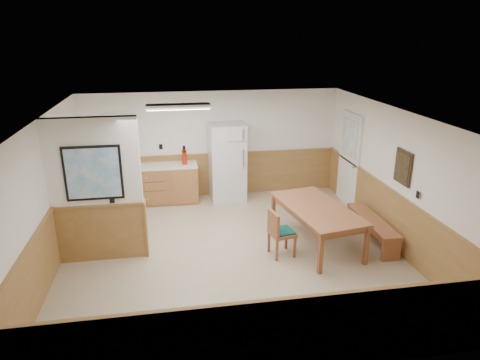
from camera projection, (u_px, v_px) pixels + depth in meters
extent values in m
plane|color=tan|center=(232.00, 252.00, 7.71)|extent=(6.00, 6.00, 0.00)
cube|color=silver|center=(231.00, 115.00, 6.89)|extent=(6.00, 6.00, 0.02)
cube|color=white|center=(212.00, 144.00, 10.10)|extent=(6.00, 0.02, 2.50)
cube|color=white|center=(394.00, 178.00, 7.78)|extent=(0.02, 6.00, 2.50)
cube|color=white|center=(46.00, 198.00, 6.83)|extent=(0.02, 6.00, 2.50)
cube|color=#AA7344|center=(213.00, 175.00, 10.32)|extent=(6.00, 0.04, 1.00)
cube|color=#AA7344|center=(388.00, 216.00, 8.03)|extent=(0.04, 6.00, 1.00)
cube|color=#AA7344|center=(54.00, 240.00, 7.08)|extent=(0.04, 6.00, 1.00)
cube|color=white|center=(93.00, 163.00, 6.97)|extent=(1.50, 0.15, 1.50)
cube|color=#AA7344|center=(101.00, 232.00, 7.38)|extent=(1.50, 0.17, 1.00)
cube|color=black|center=(93.00, 173.00, 6.93)|extent=(0.92, 0.03, 0.92)
cube|color=white|center=(93.00, 173.00, 6.91)|extent=(0.84, 0.01, 0.84)
cube|color=#A06138|center=(167.00, 184.00, 9.89)|extent=(1.40, 0.60, 0.86)
cube|color=#A06138|center=(102.00, 188.00, 9.66)|extent=(0.06, 0.60, 0.86)
cube|color=#A06138|center=(135.00, 186.00, 9.78)|extent=(0.06, 0.60, 0.86)
cube|color=beige|center=(148.00, 166.00, 9.68)|extent=(2.20, 0.60, 0.04)
cube|color=beige|center=(149.00, 160.00, 9.94)|extent=(2.20, 0.02, 0.10)
cube|color=white|center=(349.00, 161.00, 9.62)|extent=(0.05, 1.02, 2.15)
cube|color=white|center=(349.00, 161.00, 9.62)|extent=(0.04, 0.90, 2.05)
cube|color=silver|center=(350.00, 138.00, 9.44)|extent=(0.02, 0.76, 0.80)
cube|color=white|center=(120.00, 136.00, 9.64)|extent=(0.80, 0.03, 1.00)
cube|color=silver|center=(120.00, 136.00, 9.63)|extent=(0.70, 0.01, 0.90)
cube|color=#362615|center=(403.00, 167.00, 7.40)|extent=(0.03, 0.50, 0.60)
cube|color=black|center=(402.00, 167.00, 7.40)|extent=(0.01, 0.42, 0.52)
cube|color=white|center=(178.00, 106.00, 7.99)|extent=(1.20, 0.30, 0.08)
cube|color=white|center=(178.00, 109.00, 8.01)|extent=(1.15, 0.25, 0.01)
cube|color=silver|center=(227.00, 162.00, 9.91)|extent=(0.83, 0.74, 1.81)
cube|color=silver|center=(243.00, 134.00, 9.39)|extent=(0.03, 0.02, 0.23)
cube|color=silver|center=(243.00, 158.00, 9.57)|extent=(0.03, 0.02, 0.43)
cube|color=#9B5F38|center=(317.00, 208.00, 7.79)|extent=(1.34, 2.15, 0.05)
cube|color=#9B5F38|center=(317.00, 212.00, 7.81)|extent=(1.22, 2.03, 0.10)
cube|color=#9B5F38|center=(320.00, 254.00, 6.93)|extent=(0.08, 0.08, 0.70)
cube|color=#9B5F38|center=(273.00, 211.00, 8.61)|extent=(0.08, 0.08, 0.70)
cube|color=#9B5F38|center=(366.00, 246.00, 7.22)|extent=(0.08, 0.08, 0.70)
cube|color=#9B5F38|center=(312.00, 205.00, 8.89)|extent=(0.08, 0.08, 0.70)
cube|color=#9B5F38|center=(373.00, 220.00, 8.02)|extent=(0.38, 1.64, 0.05)
cube|color=#9B5F38|center=(392.00, 250.00, 7.38)|extent=(0.34, 0.07, 0.40)
cube|color=#9B5F38|center=(355.00, 215.00, 8.81)|extent=(0.34, 0.07, 0.40)
cube|color=#9B5F38|center=(282.00, 233.00, 7.51)|extent=(0.47, 0.47, 0.06)
cube|color=#0E4937|center=(282.00, 231.00, 7.49)|extent=(0.43, 0.43, 0.03)
cube|color=#9B5F38|center=(273.00, 223.00, 7.38)|extent=(0.12, 0.41, 0.40)
cube|color=#0E4937|center=(264.00, 224.00, 7.32)|extent=(0.08, 0.34, 0.34)
cube|color=#9B5F38|center=(277.00, 251.00, 7.37)|extent=(0.05, 0.05, 0.39)
cube|color=#9B5F38|center=(269.00, 242.00, 7.68)|extent=(0.05, 0.05, 0.39)
cube|color=#9B5F38|center=(295.00, 247.00, 7.49)|extent=(0.05, 0.05, 0.39)
cube|color=#9B5F38|center=(286.00, 239.00, 7.79)|extent=(0.05, 0.05, 0.39)
cylinder|color=#B61D09|center=(184.00, 157.00, 9.71)|extent=(0.12, 0.12, 0.36)
cylinder|color=black|center=(184.00, 148.00, 9.64)|extent=(0.06, 0.06, 0.08)
cylinder|color=#177F34|center=(116.00, 163.00, 9.51)|extent=(0.07, 0.07, 0.22)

